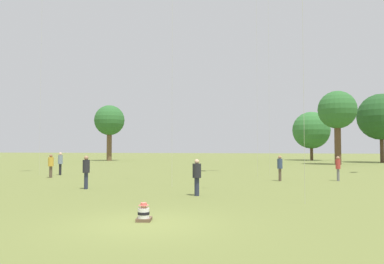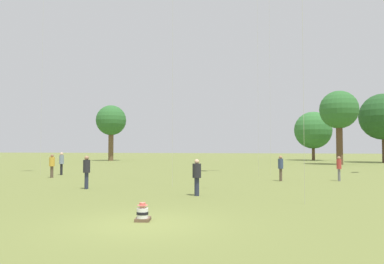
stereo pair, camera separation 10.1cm
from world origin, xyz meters
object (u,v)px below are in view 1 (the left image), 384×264
Objects in this scene: person_standing_4 at (51,164)px; distant_tree_0 at (109,121)px; person_standing_0 at (197,174)px; person_standing_1 at (280,166)px; person_standing_5 at (86,169)px; person_standing_6 at (338,166)px; distant_tree_2 at (381,117)px; distant_tree_1 at (311,130)px; person_standing_2 at (60,161)px; distant_tree_3 at (337,111)px; seated_toddler at (144,214)px.

person_standing_4 is 38.12m from distant_tree_0.
person_standing_4 is (-12.68, 8.06, 0.03)m from person_standing_0.
distant_tree_0 is at bearing -106.02° from person_standing_1.
person_standing_5 is (-10.30, -7.21, 0.05)m from person_standing_1.
distant_tree_0 is at bearing 170.93° from person_standing_6.
distant_tree_2 is at bearing -152.36° from person_standing_0.
person_standing_0 is 54.28m from distant_tree_1.
distant_tree_1 is at bearing 124.29° from person_standing_6.
person_standing_0 is at bearing -124.85° from person_standing_2.
person_standing_2 is at bearing -134.85° from distant_tree_2.
person_standing_6 is 0.17× the size of distant_tree_3.
distant_tree_3 is at bearing -12.50° from distant_tree_0.
person_standing_1 is 39.06m from distant_tree_2.
distant_tree_2 reaches higher than person_standing_5.
person_standing_1 reaches higher than person_standing_6.
distant_tree_2 reaches higher than person_standing_4.
seated_toddler is 9.84m from person_standing_5.
distant_tree_3 is (-7.62, -8.20, 0.29)m from distant_tree_2.
distant_tree_0 reaches higher than person_standing_6.
person_standing_0 is 0.94× the size of person_standing_5.
distant_tree_0 is 44.01m from distant_tree_2.
person_standing_2 is 0.21× the size of distant_tree_1.
distant_tree_2 is at bearing 47.10° from distant_tree_3.
distant_tree_1 is (2.68, 43.50, 4.41)m from person_standing_6.
distant_tree_1 reaches higher than person_standing_2.
person_standing_4 is 37.66m from distant_tree_3.
person_standing_2 is 47.37m from distant_tree_2.
person_standing_1 is 0.95× the size of person_standing_5.
person_standing_6 is at bearing -46.89° from distant_tree_0.
seated_toddler is at bearing 19.06° from person_standing_1.
distant_tree_3 is at bearing 118.49° from person_standing_6.
distant_tree_1 is 0.89× the size of distant_tree_3.
person_standing_1 is at bearing 41.87° from person_standing_4.
person_standing_2 is at bearing -145.10° from person_standing_6.
person_standing_0 is (0.39, 6.23, 0.77)m from seated_toddler.
seated_toddler is at bearing -100.33° from distant_tree_1.
person_standing_2 reaches higher than person_standing_5.
person_standing_0 is at bearing -108.60° from distant_tree_3.
person_standing_0 reaches higher than seated_toddler.
seated_toddler is at bearing -111.77° from distant_tree_2.
distant_tree_0 is (-32.09, 34.28, 5.96)m from person_standing_6.
person_standing_2 is 48.89m from distant_tree_1.
distant_tree_1 is at bearing 95.35° from distant_tree_3.
seated_toddler is at bearing -79.38° from person_standing_6.
person_standing_0 is 9.58m from person_standing_1.
person_standing_4 is at bearing -131.71° from distant_tree_3.
person_standing_4 is 0.18× the size of distant_tree_3.
distant_tree_0 is at bearing 147.58° from person_standing_4.
seated_toddler is 0.33× the size of person_standing_5.
distant_tree_2 is (20.05, 50.22, 6.69)m from seated_toddler.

